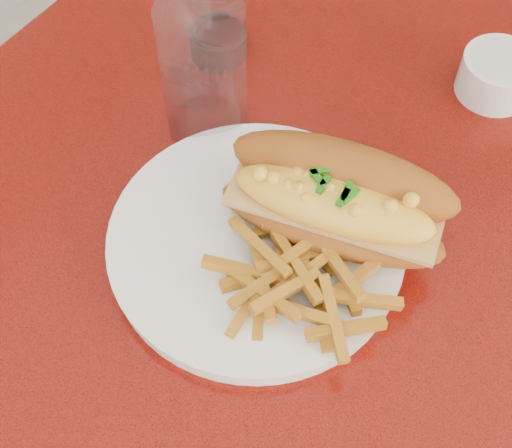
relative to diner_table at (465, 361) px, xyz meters
The scene contains 8 objects.
diner_table is the anchor object (origin of this frame).
dinner_plate 0.28m from the diner_table, 156.81° to the right, with size 0.31×0.31×0.02m.
mac_hoagie 0.27m from the diner_table, 166.19° to the right, with size 0.22×0.14×0.09m.
fries_pile 0.26m from the diner_table, 145.03° to the right, with size 0.12×0.11×0.04m, color orange, non-canonical shape.
fork 0.25m from the diner_table, 152.44° to the right, with size 0.08×0.13×0.00m.
gravy_ramekin 0.30m from the diner_table, 117.06° to the left, with size 0.10×0.10×0.04m.
sauce_cup_left 0.43m from the diner_table, 165.39° to the left, with size 0.07×0.07×0.03m.
water_tumbler 0.40m from the diner_table, behind, with size 0.08×0.08×0.14m, color silver.
Camera 1 is at (-0.02, -0.37, 1.32)m, focal length 50.00 mm.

